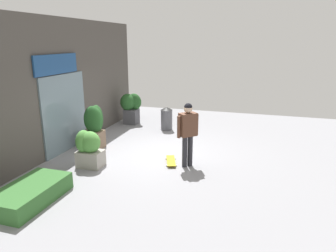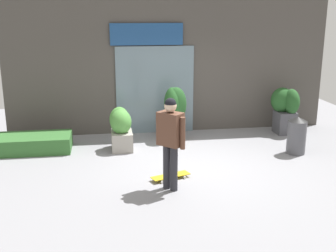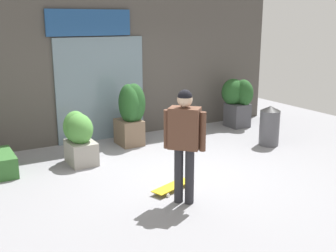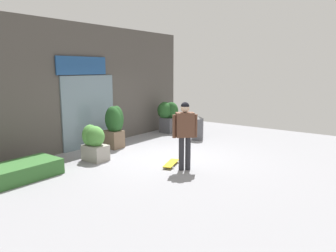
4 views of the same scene
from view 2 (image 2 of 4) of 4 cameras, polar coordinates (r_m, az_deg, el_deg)
ground_plane at (r=8.73m, az=3.01°, el=-5.39°), size 12.00×12.00×0.00m
building_facade at (r=10.94m, az=0.13°, el=8.92°), size 8.26×0.31×3.77m
skateboarder at (r=7.29m, az=0.32°, el=-1.18°), size 0.48×0.49×1.66m
skateboard at (r=8.05m, az=0.35°, el=-6.74°), size 0.78×0.46×0.08m
planter_box_left at (r=10.30m, az=0.74°, el=1.96°), size 0.56×0.64×1.31m
planter_box_right at (r=11.26m, az=15.56°, el=2.50°), size 0.63×0.77×1.18m
planter_box_mid at (r=9.66m, az=-6.37°, el=-0.21°), size 0.50×0.65×0.97m
trash_bin at (r=9.76m, az=16.95°, el=-1.18°), size 0.42×0.42×0.84m
hedge_ledge at (r=10.05m, az=-17.58°, el=-2.21°), size 1.64×0.90×0.36m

